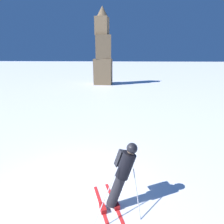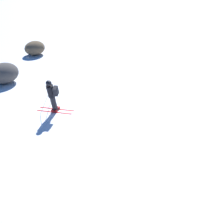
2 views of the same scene
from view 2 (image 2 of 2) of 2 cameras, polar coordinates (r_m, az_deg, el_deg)
name	(u,v)px [view 2 (image 2 of 2)]	position (r m, az deg, el deg)	size (l,w,h in m)	color
ground_plane	(69,104)	(19.11, -6.60, 1.18)	(300.00, 300.00, 0.00)	white
skier	(52,94)	(17.79, -9.13, 2.66)	(1.38, 1.81, 1.85)	red
exposed_boulder_0	(4,73)	(22.35, -16.18, 5.68)	(1.79, 1.52, 1.16)	#4C4742
exposed_boulder_1	(35,48)	(27.13, -11.69, 9.52)	(1.50, 1.28, 0.98)	brown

